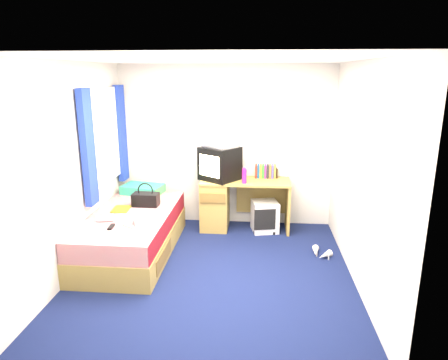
# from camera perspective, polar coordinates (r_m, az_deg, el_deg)

# --- Properties ---
(ground) EXTENTS (3.40, 3.40, 0.00)m
(ground) POSITION_cam_1_polar(r_m,az_deg,el_deg) (4.81, -1.57, -13.08)
(ground) COLOR #0C1438
(ground) RESTS_ON ground
(room_shell) EXTENTS (3.40, 3.40, 3.40)m
(room_shell) POSITION_cam_1_polar(r_m,az_deg,el_deg) (4.32, -1.70, 4.16)
(room_shell) COLOR white
(room_shell) RESTS_ON ground
(bed) EXTENTS (1.01, 2.00, 0.54)m
(bed) POSITION_cam_1_polar(r_m,az_deg,el_deg) (5.32, -12.93, -7.41)
(bed) COLOR #A68B45
(bed) RESTS_ON ground
(pillow) EXTENTS (0.64, 0.47, 0.13)m
(pillow) POSITION_cam_1_polar(r_m,az_deg,el_deg) (6.03, -11.52, -1.29)
(pillow) COLOR teal
(pillow) RESTS_ON bed
(desk) EXTENTS (1.30, 0.55, 0.75)m
(desk) POSITION_cam_1_polar(r_m,az_deg,el_deg) (5.96, 0.39, -3.13)
(desk) COLOR #A68B45
(desk) RESTS_ON ground
(storage_cube) EXTENTS (0.43, 0.43, 0.45)m
(storage_cube) POSITION_cam_1_polar(r_m,az_deg,el_deg) (5.93, 5.84, -5.17)
(storage_cube) COLOR silver
(storage_cube) RESTS_ON ground
(crt_tv) EXTENTS (0.66, 0.65, 0.48)m
(crt_tv) POSITION_cam_1_polar(r_m,az_deg,el_deg) (5.82, -0.62, 2.39)
(crt_tv) COLOR black
(crt_tv) RESTS_ON desk
(vcr) EXTENTS (0.54, 0.52, 0.08)m
(vcr) POSITION_cam_1_polar(r_m,az_deg,el_deg) (5.76, -0.60, 5.14)
(vcr) COLOR silver
(vcr) RESTS_ON crt_tv
(book_row) EXTENTS (0.31, 0.13, 0.20)m
(book_row) POSITION_cam_1_polar(r_m,az_deg,el_deg) (5.98, 5.93, 1.27)
(book_row) COLOR maroon
(book_row) RESTS_ON desk
(picture_frame) EXTENTS (0.04, 0.12, 0.14)m
(picture_frame) POSITION_cam_1_polar(r_m,az_deg,el_deg) (6.02, 7.48, 1.02)
(picture_frame) COLOR black
(picture_frame) RESTS_ON desk
(pink_water_bottle) EXTENTS (0.08, 0.08, 0.20)m
(pink_water_bottle) POSITION_cam_1_polar(r_m,az_deg,el_deg) (5.65, 2.92, 0.54)
(pink_water_bottle) COLOR #CE1D84
(pink_water_bottle) RESTS_ON desk
(aerosol_can) EXTENTS (0.07, 0.07, 0.20)m
(aerosol_can) POSITION_cam_1_polar(r_m,az_deg,el_deg) (5.83, 1.57, 0.99)
(aerosol_can) COLOR silver
(aerosol_can) RESTS_ON desk
(handbag) EXTENTS (0.35, 0.20, 0.32)m
(handbag) POSITION_cam_1_polar(r_m,az_deg,el_deg) (5.45, -11.11, -2.68)
(handbag) COLOR black
(handbag) RESTS_ON bed
(towel) EXTENTS (0.37, 0.33, 0.10)m
(towel) POSITION_cam_1_polar(r_m,az_deg,el_deg) (4.82, -10.84, -5.56)
(towel) COLOR silver
(towel) RESTS_ON bed
(magazine) EXTENTS (0.22, 0.29, 0.01)m
(magazine) POSITION_cam_1_polar(r_m,az_deg,el_deg) (5.39, -14.48, -4.03)
(magazine) COLOR gold
(magazine) RESTS_ON bed
(water_bottle) EXTENTS (0.21, 0.11, 0.07)m
(water_bottle) POSITION_cam_1_polar(r_m,az_deg,el_deg) (5.02, -16.55, -5.31)
(water_bottle) COLOR white
(water_bottle) RESTS_ON bed
(colour_swatch_fan) EXTENTS (0.21, 0.18, 0.01)m
(colour_swatch_fan) POSITION_cam_1_polar(r_m,az_deg,el_deg) (4.79, -13.37, -6.43)
(colour_swatch_fan) COLOR yellow
(colour_swatch_fan) RESTS_ON bed
(remote_control) EXTENTS (0.06, 0.16, 0.02)m
(remote_control) POSITION_cam_1_polar(r_m,az_deg,el_deg) (4.81, -15.81, -6.45)
(remote_control) COLOR black
(remote_control) RESTS_ON bed
(window_assembly) EXTENTS (0.11, 1.42, 1.40)m
(window_assembly) POSITION_cam_1_polar(r_m,az_deg,el_deg) (5.57, -16.64, 5.66)
(window_assembly) COLOR silver
(window_assembly) RESTS_ON room_shell
(white_heels) EXTENTS (0.27, 0.33, 0.09)m
(white_heels) POSITION_cam_1_polar(r_m,az_deg,el_deg) (5.32, 13.56, -10.15)
(white_heels) COLOR silver
(white_heels) RESTS_ON ground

